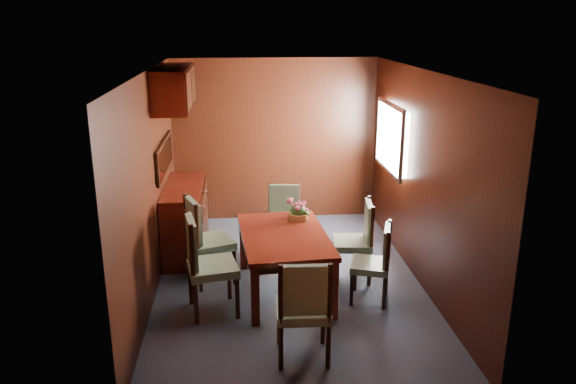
{
  "coord_description": "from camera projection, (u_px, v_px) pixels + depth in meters",
  "views": [
    {
      "loc": [
        -0.55,
        -5.91,
        2.92
      ],
      "look_at": [
        0.0,
        0.12,
        1.05
      ],
      "focal_mm": 35.0,
      "sensor_mm": 36.0,
      "label": 1
    }
  ],
  "objects": [
    {
      "name": "ground",
      "position": [
        289.0,
        281.0,
        6.53
      ],
      "size": [
        4.5,
        4.5,
        0.0
      ],
      "primitive_type": "plane",
      "color": "#373E4C",
      "rests_on": "ground"
    },
    {
      "name": "chair_foot",
      "position": [
        284.0,
        216.0,
        7.16
      ],
      "size": [
        0.48,
        0.46,
        0.92
      ],
      "rotation": [
        0.0,
        0.0,
        3.04
      ],
      "color": "black",
      "rests_on": "ground"
    },
    {
      "name": "chair_right_far",
      "position": [
        359.0,
        236.0,
        6.46
      ],
      "size": [
        0.48,
        0.5,
        0.95
      ],
      "rotation": [
        0.0,
        0.0,
        1.45
      ],
      "color": "black",
      "rests_on": "ground"
    },
    {
      "name": "chair_head",
      "position": [
        304.0,
        305.0,
        4.85
      ],
      "size": [
        0.49,
        0.47,
        1.0
      ],
      "rotation": [
        0.0,
        0.0,
        -0.03
      ],
      "color": "black",
      "rests_on": "ground"
    },
    {
      "name": "room_shell",
      "position": [
        277.0,
        138.0,
        6.36
      ],
      "size": [
        3.06,
        4.52,
        2.41
      ],
      "color": "black",
      "rests_on": "ground"
    },
    {
      "name": "chair_left_near",
      "position": [
        204.0,
        260.0,
        5.68
      ],
      "size": [
        0.57,
        0.59,
        1.06
      ],
      "rotation": [
        0.0,
        0.0,
        -1.38
      ],
      "color": "black",
      "rests_on": "ground"
    },
    {
      "name": "chair_right_near",
      "position": [
        377.0,
        259.0,
        5.95
      ],
      "size": [
        0.5,
        0.51,
        0.87
      ],
      "rotation": [
        0.0,
        0.0,
        1.26
      ],
      "color": "black",
      "rests_on": "ground"
    },
    {
      "name": "flower_centerpiece",
      "position": [
        299.0,
        209.0,
        6.51
      ],
      "size": [
        0.26,
        0.26,
        0.26
      ],
      "color": "#AA6734",
      "rests_on": "dining_table"
    },
    {
      "name": "chair_left_far",
      "position": [
        204.0,
        236.0,
        6.35
      ],
      "size": [
        0.61,
        0.62,
        1.03
      ],
      "rotation": [
        0.0,
        0.0,
        -1.21
      ],
      "color": "black",
      "rests_on": "ground"
    },
    {
      "name": "dining_table",
      "position": [
        284.0,
        242.0,
        6.13
      ],
      "size": [
        1.02,
        1.53,
        0.69
      ],
      "rotation": [
        0.0,
        0.0,
        0.07
      ],
      "color": "#3A0D07",
      "rests_on": "ground"
    },
    {
      "name": "sideboard",
      "position": [
        186.0,
        219.0,
        7.24
      ],
      "size": [
        0.48,
        1.4,
        0.9
      ],
      "primitive_type": "cube",
      "color": "#3A0D07",
      "rests_on": "ground"
    }
  ]
}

